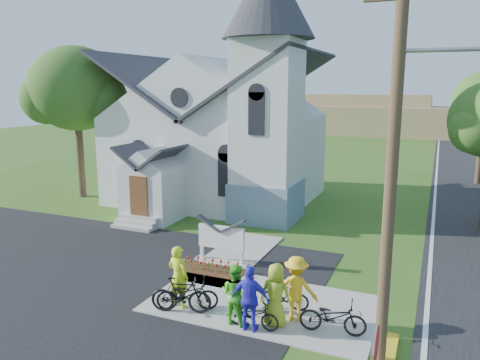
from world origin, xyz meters
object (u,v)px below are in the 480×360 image
at_px(stop_sign, 374,360).
at_px(bike_1, 181,295).
at_px(bike_4, 333,317).
at_px(bike_3, 285,296).
at_px(cyclist_2, 250,299).
at_px(bike_2, 253,314).
at_px(utility_pole, 396,148).
at_px(church_sign, 221,238).
at_px(cyclist_0, 178,276).
at_px(cyclist_4, 276,295).
at_px(cyclist_3, 296,288).
at_px(bike_0, 187,295).
at_px(cyclist_1, 235,294).

distance_m(stop_sign, bike_1, 6.86).
bearing_deg(bike_4, stop_sign, -164.76).
bearing_deg(bike_3, bike_4, -125.22).
xyz_separation_m(stop_sign, bike_4, (-1.52, 3.75, -1.25)).
bearing_deg(cyclist_2, bike_2, -94.55).
distance_m(utility_pole, bike_1, 7.62).
bearing_deg(stop_sign, cyclist_2, 140.68).
distance_m(utility_pole, stop_sign, 4.52).
xyz_separation_m(church_sign, bike_1, (0.66, -4.23, -0.42)).
bearing_deg(bike_1, cyclist_0, 24.62).
relative_size(cyclist_0, cyclist_4, 1.07).
height_order(bike_3, bike_4, bike_4).
bearing_deg(cyclist_4, bike_2, 37.34).
xyz_separation_m(cyclist_2, bike_2, (0.01, 0.16, -0.54)).
bearing_deg(cyclist_3, bike_1, 9.52).
xyz_separation_m(stop_sign, cyclist_0, (-6.25, 3.49, -0.75)).
xyz_separation_m(stop_sign, cyclist_4, (-3.12, 3.56, -0.81)).
relative_size(bike_0, bike_1, 1.01).
bearing_deg(bike_0, utility_pole, -121.42).
distance_m(stop_sign, cyclist_4, 4.80).
xyz_separation_m(bike_2, cyclist_4, (0.53, 0.40, 0.51)).
height_order(utility_pole, bike_2, utility_pole).
xyz_separation_m(bike_0, bike_2, (2.23, -0.22, -0.09)).
height_order(bike_0, bike_4, bike_0).
bearing_deg(cyclist_0, utility_pole, -179.22).
distance_m(stop_sign, cyclist_1, 5.40).
distance_m(cyclist_3, bike_3, 0.85).
height_order(cyclist_0, cyclist_4, cyclist_0).
bearing_deg(stop_sign, bike_0, 150.08).
height_order(cyclist_3, bike_3, cyclist_3).
bearing_deg(stop_sign, bike_3, 124.67).
xyz_separation_m(bike_0, bike_1, (-0.09, -0.21, 0.06)).
distance_m(bike_0, cyclist_4, 2.80).
bearing_deg(bike_1, cyclist_2, -110.08).
distance_m(stop_sign, bike_3, 5.69).
height_order(cyclist_0, cyclist_2, cyclist_0).
bearing_deg(cyclist_0, cyclist_2, 177.30).
relative_size(cyclist_1, cyclist_3, 0.91).
bearing_deg(utility_pole, bike_4, 143.99).
height_order(cyclist_0, bike_1, cyclist_0).
bearing_deg(cyclist_2, cyclist_1, -23.91).
xyz_separation_m(stop_sign, bike_1, (-5.97, 3.17, -1.17)).
bearing_deg(cyclist_3, cyclist_0, 3.42).
height_order(bike_2, bike_4, bike_4).
bearing_deg(cyclist_3, bike_3, -50.34).
height_order(stop_sign, bike_1, stop_sign).
height_order(stop_sign, bike_4, stop_sign).
height_order(cyclist_1, bike_2, cyclist_1).
xyz_separation_m(church_sign, cyclist_0, (0.39, -3.91, 0.00)).
distance_m(cyclist_1, bike_1, 1.77).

